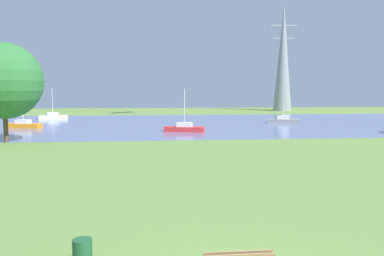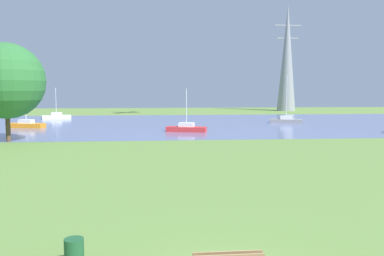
% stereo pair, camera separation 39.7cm
% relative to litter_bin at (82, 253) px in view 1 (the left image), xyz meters
% --- Properties ---
extents(ground_plane, '(160.00, 160.00, 0.00)m').
position_rel_litter_bin_xyz_m(ground_plane, '(4.16, 20.17, -0.40)').
color(ground_plane, olive).
extents(litter_bin, '(0.56, 0.56, 0.80)m').
position_rel_litter_bin_xyz_m(litter_bin, '(0.00, 0.00, 0.00)').
color(litter_bin, '#1E512D').
rests_on(litter_bin, ground).
extents(water_surface, '(140.00, 40.00, 0.02)m').
position_rel_litter_bin_xyz_m(water_surface, '(4.16, 48.17, -0.39)').
color(water_surface, '#6170A3').
rests_on(water_surface, ground).
extents(sailboat_white, '(5.02, 3.04, 5.38)m').
position_rel_litter_bin_xyz_m(sailboat_white, '(-14.97, 59.92, 0.05)').
color(sailboat_white, white).
rests_on(sailboat_white, water_surface).
extents(sailboat_orange, '(5.02, 2.59, 7.49)m').
position_rel_litter_bin_xyz_m(sailboat_orange, '(-14.83, 43.19, 0.07)').
color(sailboat_orange, orange).
rests_on(sailboat_orange, water_surface).
extents(sailboat_gray, '(5.02, 2.69, 7.25)m').
position_rel_litter_bin_xyz_m(sailboat_gray, '(22.06, 47.27, 0.07)').
color(sailboat_gray, gray).
rests_on(sailboat_gray, water_surface).
extents(sailboat_red, '(5.03, 2.80, 5.16)m').
position_rel_litter_bin_xyz_m(sailboat_red, '(6.04, 36.27, 0.04)').
color(sailboat_red, red).
rests_on(sailboat_red, water_surface).
extents(tree_east_near, '(7.35, 7.35, 9.59)m').
position_rel_litter_bin_xyz_m(tree_east_near, '(-11.98, 28.66, 5.51)').
color(tree_east_near, brown).
rests_on(tree_east_near, ground).
extents(electricity_pylon, '(6.40, 4.40, 25.37)m').
position_rel_litter_bin_xyz_m(electricity_pylon, '(33.78, 82.43, 12.30)').
color(electricity_pylon, gray).
rests_on(electricity_pylon, ground).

